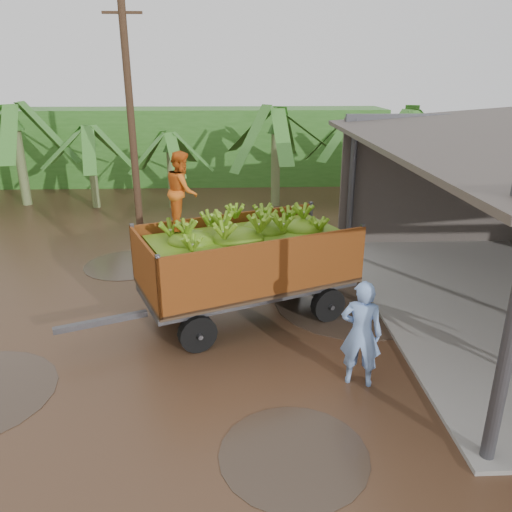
{
  "coord_description": "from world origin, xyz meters",
  "views": [
    {
      "loc": [
        1.74,
        -9.3,
        5.28
      ],
      "look_at": [
        2.18,
        1.49,
        1.27
      ],
      "focal_mm": 35.0,
      "sensor_mm": 36.0,
      "label": 1
    }
  ],
  "objects": [
    {
      "name": "utility_pole",
      "position": [
        -1.58,
        7.28,
        3.8
      ],
      "size": [
        1.2,
        0.24,
        7.49
      ],
      "color": "#47301E",
      "rests_on": "ground"
    },
    {
      "name": "man_blue",
      "position": [
        3.88,
        -1.71,
        0.99
      ],
      "size": [
        0.83,
        0.66,
        1.99
      ],
      "primitive_type": "imported",
      "rotation": [
        0.0,
        0.0,
        2.85
      ],
      "color": "#7EA4E6",
      "rests_on": "ground"
    },
    {
      "name": "hedge_north",
      "position": [
        -2.0,
        16.0,
        1.8
      ],
      "size": [
        22.0,
        3.0,
        3.6
      ],
      "primitive_type": "cube",
      "color": "#2D661E",
      "rests_on": "ground"
    },
    {
      "name": "banana_plants",
      "position": [
        -4.72,
        7.06,
        1.86
      ],
      "size": [
        24.27,
        20.29,
        4.18
      ],
      "color": "#2D661E",
      "rests_on": "ground"
    },
    {
      "name": "ground",
      "position": [
        0.0,
        0.0,
        0.0
      ],
      "size": [
        100.0,
        100.0,
        0.0
      ],
      "primitive_type": "plane",
      "color": "black",
      "rests_on": "ground"
    },
    {
      "name": "banana_trailer",
      "position": [
        1.94,
        0.99,
        1.41
      ],
      "size": [
        6.39,
        3.86,
        3.78
      ],
      "rotation": [
        0.0,
        0.0,
        0.4
      ],
      "color": "#9D4D16",
      "rests_on": "ground"
    }
  ]
}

